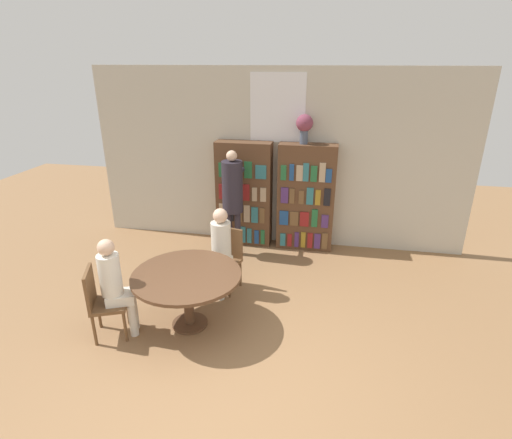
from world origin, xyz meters
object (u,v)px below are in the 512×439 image
flower_vase (304,125)px  seated_reader_right (115,282)px  seated_reader_left (220,247)px  chair_left_side (227,256)px  bookshelf_right (306,198)px  librarian_standing (233,192)px  bookshelf_left (244,194)px  reading_table (187,282)px  chair_near_camera (101,300)px

flower_vase → seated_reader_right: size_ratio=0.37×
seated_reader_left → seated_reader_right: (-0.94, -1.10, -0.02)m
flower_vase → chair_left_side: bearing=-120.3°
bookshelf_right → librarian_standing: bearing=-156.4°
bookshelf_left → seated_reader_left: bearing=-88.7°
chair_left_side → seated_reader_left: (-0.04, -0.17, 0.22)m
bookshelf_left → flower_vase: flower_vase is taller
bookshelf_left → reading_table: 2.54m
reading_table → chair_left_side: chair_left_side is taller
flower_vase → seated_reader_right: flower_vase is taller
chair_near_camera → flower_vase: bearing=122.2°
chair_near_camera → librarian_standing: librarian_standing is taller
bookshelf_right → chair_left_side: size_ratio=2.05×
flower_vase → seated_reader_left: 2.42m
bookshelf_left → bookshelf_right: (1.07, -0.00, 0.00)m
bookshelf_left → chair_near_camera: 3.12m
bookshelf_left → chair_left_side: bookshelf_left is taller
flower_vase → librarian_standing: 1.56m
seated_reader_right → seated_reader_left: bearing=117.1°
seated_reader_left → librarian_standing: 1.29m
chair_left_side → seated_reader_left: size_ratio=0.71×
reading_table → bookshelf_right: bearing=64.1°
seated_reader_left → seated_reader_right: bearing=63.1°
flower_vase → reading_table: flower_vase is taller
reading_table → seated_reader_left: size_ratio=1.04×
seated_reader_left → librarian_standing: size_ratio=0.71×
reading_table → seated_reader_right: seated_reader_right is taller
seated_reader_left → seated_reader_right: size_ratio=1.01×
flower_vase → reading_table: 3.15m
librarian_standing → reading_table: bearing=-92.1°
reading_table → librarian_standing: bearing=87.9°
bookshelf_right → reading_table: (-1.22, -2.52, -0.29)m
seated_reader_left → bookshelf_left: bearing=-75.2°
seated_reader_left → seated_reader_right: seated_reader_left is taller
flower_vase → librarian_standing: bearing=-154.7°
seated_reader_right → bookshelf_right: bearing=122.7°
reading_table → librarian_standing: librarian_standing is taller
bookshelf_right → seated_reader_right: 3.45m
chair_left_side → librarian_standing: librarian_standing is taller
bookshelf_right → flower_vase: 1.21m
bookshelf_left → seated_reader_left: (0.04, -1.73, -0.19)m
bookshelf_right → seated_reader_left: bearing=-120.9°
reading_table → seated_reader_right: (-0.75, -0.31, 0.09)m
bookshelf_right → seated_reader_left: size_ratio=1.45×
reading_table → bookshelf_left: bearing=86.5°
reading_table → chair_near_camera: bearing=-157.6°
seated_reader_left → librarian_standing: (-0.12, 1.23, 0.39)m
flower_vase → seated_reader_right: (-1.89, -2.83, -1.41)m
chair_near_camera → seated_reader_right: bearing=90.0°
bookshelf_right → seated_reader_left: (-1.03, -1.73, -0.19)m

